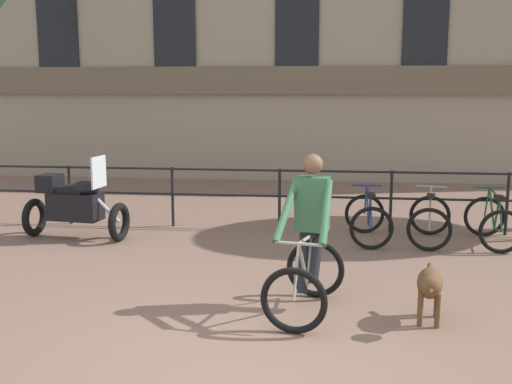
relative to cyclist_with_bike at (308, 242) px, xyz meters
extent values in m
plane|color=#7A5B4C|center=(-0.60, -1.44, -0.76)|extent=(60.00, 60.00, 0.00)
cylinder|color=black|center=(-4.35, 3.76, -0.24)|extent=(0.05, 0.05, 1.05)
cylinder|color=black|center=(-2.48, 3.76, -0.24)|extent=(0.05, 0.05, 1.05)
cylinder|color=black|center=(-0.60, 3.76, -0.24)|extent=(0.05, 0.05, 1.05)
cylinder|color=black|center=(1.27, 3.76, -0.24)|extent=(0.05, 0.05, 1.05)
cylinder|color=black|center=(3.15, 3.76, -0.24)|extent=(0.05, 0.05, 1.05)
cylinder|color=black|center=(-0.60, 3.76, 0.26)|extent=(15.00, 0.04, 0.04)
cylinder|color=black|center=(-0.60, 3.76, -0.19)|extent=(15.00, 0.04, 0.04)
cube|color=gray|center=(-0.60, 9.56, 3.48)|extent=(18.00, 0.60, 8.49)
cube|color=brown|center=(-0.60, 9.20, 1.84)|extent=(17.10, 0.12, 0.70)
cube|color=black|center=(-6.90, 9.23, 3.91)|extent=(1.10, 0.06, 4.75)
torus|color=black|center=(-0.12, -0.68, -0.42)|extent=(0.68, 0.19, 0.68)
torus|color=black|center=(0.07, 0.41, -0.42)|extent=(0.68, 0.19, 0.68)
cylinder|color=#9E998E|center=(-0.04, -0.25, -0.19)|extent=(0.12, 0.49, 0.60)
cylinder|color=#9E998E|center=(0.01, 0.07, -0.22)|extent=(0.08, 0.23, 0.52)
cylinder|color=#9E998E|center=(-0.03, -0.16, 0.07)|extent=(0.15, 0.66, 0.10)
cylinder|color=#9E998E|center=(0.03, 0.19, -0.45)|extent=(0.11, 0.44, 0.08)
cylinder|color=#9E998E|center=(0.05, 0.29, -0.19)|extent=(0.07, 0.26, 0.47)
cylinder|color=#9E998E|center=(-0.10, -0.58, -0.16)|extent=(0.07, 0.23, 0.54)
cylinder|color=#9E998E|center=(-0.08, -0.48, 0.10)|extent=(0.48, 0.12, 0.03)
cube|color=black|center=(0.03, 0.17, 0.06)|extent=(0.16, 0.26, 0.05)
cube|color=#33603D|center=(0.03, 0.17, 0.39)|extent=(0.39, 0.28, 0.60)
sphere|color=brown|center=(0.03, 0.17, 0.83)|extent=(0.22, 0.22, 0.22)
cylinder|color=#33603D|center=(-0.23, -0.12, 0.37)|extent=(0.26, 0.71, 0.60)
cylinder|color=#33603D|center=(0.18, -0.19, 0.37)|extent=(0.14, 0.72, 0.60)
cylinder|color=black|center=(-0.06, 0.08, -0.25)|extent=(0.13, 0.31, 0.69)
cylinder|color=black|center=(0.08, 0.06, -0.19)|extent=(0.19, 0.32, 0.58)
ellipsoid|color=brown|center=(1.26, -0.20, -0.35)|extent=(0.33, 0.52, 0.31)
cylinder|color=brown|center=(1.23, -0.39, -0.32)|extent=(0.19, 0.19, 0.17)
sphere|color=brown|center=(1.21, -0.55, -0.26)|extent=(0.20, 0.20, 0.20)
cone|color=brown|center=(1.19, -0.64, -0.28)|extent=(0.12, 0.13, 0.11)
cylinder|color=brown|center=(1.30, 0.08, -0.28)|extent=(0.08, 0.17, 0.11)
cylinder|color=brown|center=(1.15, -0.34, -0.58)|extent=(0.06, 0.06, 0.36)
cylinder|color=brown|center=(1.32, -0.37, -0.58)|extent=(0.06, 0.06, 0.36)
cylinder|color=brown|center=(1.20, -0.04, -0.58)|extent=(0.06, 0.06, 0.36)
cylinder|color=brown|center=(1.37, -0.06, -0.58)|extent=(0.06, 0.06, 0.36)
torus|color=black|center=(-3.06, 2.64, -0.45)|extent=(0.19, 0.63, 0.62)
torus|color=black|center=(-4.56, 2.82, -0.45)|extent=(0.19, 0.63, 0.62)
cube|color=black|center=(-3.81, 2.73, -0.23)|extent=(0.87, 0.50, 0.44)
ellipsoid|color=black|center=(-3.62, 2.71, 0.07)|extent=(0.52, 0.38, 0.24)
cube|color=black|center=(-3.91, 2.75, 0.04)|extent=(0.59, 0.37, 0.10)
cylinder|color=#B2B2B7|center=(-3.25, 2.66, -0.27)|extent=(0.43, 0.11, 0.41)
cube|color=silver|center=(-3.37, 2.68, 0.34)|extent=(0.08, 0.44, 0.50)
cube|color=black|center=(-4.24, 2.79, 0.13)|extent=(0.36, 0.40, 0.28)
torus|color=black|center=(0.84, 3.64, -0.43)|extent=(0.66, 0.08, 0.66)
torus|color=black|center=(0.87, 2.59, -0.43)|extent=(0.66, 0.08, 0.66)
cylinder|color=navy|center=(0.85, 3.23, -0.20)|extent=(0.05, 0.47, 0.58)
cylinder|color=navy|center=(0.86, 2.91, -0.24)|extent=(0.04, 0.22, 0.51)
cylinder|color=navy|center=(0.85, 3.13, 0.05)|extent=(0.05, 0.63, 0.10)
cylinder|color=navy|center=(0.87, 2.80, -0.46)|extent=(0.04, 0.42, 0.07)
cylinder|color=navy|center=(0.87, 2.70, -0.21)|extent=(0.03, 0.25, 0.46)
cylinder|color=navy|center=(0.84, 3.54, -0.18)|extent=(0.03, 0.21, 0.52)
cylinder|color=navy|center=(0.84, 3.45, 0.08)|extent=(0.48, 0.05, 0.03)
cube|color=black|center=(0.87, 2.82, 0.03)|extent=(0.13, 0.24, 0.05)
torus|color=black|center=(1.90, 3.63, -0.43)|extent=(0.66, 0.17, 0.66)
torus|color=black|center=(1.72, 2.60, -0.43)|extent=(0.66, 0.17, 0.66)
cylinder|color=#9E998E|center=(1.83, 3.23, -0.20)|extent=(0.11, 0.46, 0.58)
cylinder|color=#9E998E|center=(1.77, 2.92, -0.24)|extent=(0.07, 0.22, 0.51)
cylinder|color=#9E998E|center=(1.81, 3.13, 0.05)|extent=(0.14, 0.63, 0.10)
cylinder|color=#9E998E|center=(1.75, 2.80, -0.46)|extent=(0.10, 0.42, 0.07)
cylinder|color=#9E998E|center=(1.74, 2.71, -0.21)|extent=(0.07, 0.25, 0.46)
cylinder|color=#9E998E|center=(1.88, 3.54, -0.18)|extent=(0.06, 0.21, 0.52)
cylinder|color=#9E998E|center=(1.87, 3.44, 0.08)|extent=(0.48, 0.11, 0.03)
cube|color=black|center=(1.76, 2.82, 0.03)|extent=(0.16, 0.26, 0.05)
torus|color=black|center=(2.77, 3.64, -0.43)|extent=(0.66, 0.07, 0.66)
torus|color=black|center=(2.75, 2.59, -0.43)|extent=(0.66, 0.07, 0.66)
cylinder|color=#194C2D|center=(2.76, 3.23, -0.20)|extent=(0.04, 0.47, 0.58)
cylinder|color=#194C2D|center=(2.76, 2.91, -0.24)|extent=(0.04, 0.22, 0.51)
cylinder|color=#194C2D|center=(2.76, 3.13, 0.05)|extent=(0.04, 0.63, 0.10)
cylinder|color=#194C2D|center=(2.76, 2.80, -0.46)|extent=(0.03, 0.42, 0.07)
cylinder|color=#194C2D|center=(2.75, 2.70, -0.21)|extent=(0.03, 0.25, 0.46)
cylinder|color=#194C2D|center=(2.77, 3.54, -0.18)|extent=(0.03, 0.21, 0.52)
cylinder|color=#194C2D|center=(2.77, 3.45, 0.08)|extent=(0.48, 0.04, 0.03)
cube|color=black|center=(2.76, 2.82, 0.03)|extent=(0.12, 0.24, 0.05)
camera|label=1|loc=(0.16, -6.29, 1.64)|focal=42.00mm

